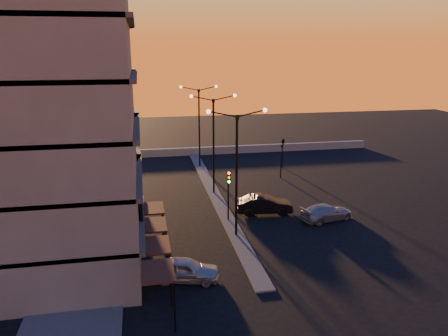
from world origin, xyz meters
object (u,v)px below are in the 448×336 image
(streetlamp_mid, at_px, (214,137))
(traffic_light_main, at_px, (229,187))
(car_wagon, at_px, (327,212))
(car_sedan, at_px, (264,204))
(car_hatchback, at_px, (185,270))

(streetlamp_mid, relative_size, traffic_light_main, 2.24)
(streetlamp_mid, relative_size, car_wagon, 2.10)
(car_sedan, xyz_separation_m, car_wagon, (4.58, -2.43, -0.12))
(streetlamp_mid, bearing_deg, car_hatchback, -105.58)
(streetlamp_mid, height_order, car_sedan, streetlamp_mid)
(streetlamp_mid, distance_m, car_wagon, 12.49)
(traffic_light_main, height_order, car_sedan, traffic_light_main)
(car_sedan, distance_m, car_wagon, 5.18)
(traffic_light_main, bearing_deg, streetlamp_mid, 90.00)
(streetlamp_mid, bearing_deg, car_wagon, -46.49)
(car_sedan, height_order, car_wagon, car_sedan)
(car_hatchback, bearing_deg, car_sedan, -23.51)
(traffic_light_main, bearing_deg, car_hatchback, -117.02)
(traffic_light_main, bearing_deg, car_wagon, -8.59)
(traffic_light_main, bearing_deg, car_sedan, 20.37)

